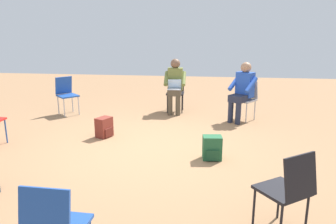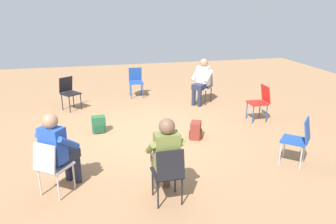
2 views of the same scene
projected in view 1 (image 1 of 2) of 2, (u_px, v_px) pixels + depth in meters
name	position (u px, v px, depth m)	size (l,w,h in m)	color
ground_plane	(152.00, 147.00, 5.43)	(16.61, 16.61, 0.00)	#99704C
chair_northwest	(66.00, 93.00, 7.43)	(0.59, 0.58, 0.85)	#1E4799
chair_southeast	(288.00, 188.00, 3.01)	(0.57, 0.58, 0.85)	black
chair_north	(175.00, 90.00, 7.73)	(0.41, 0.45, 0.85)	black
chair_northeast	(246.00, 97.00, 6.98)	(0.57, 0.58, 0.85)	#B7B7BC
person_with_laptop	(175.00, 83.00, 7.51)	(0.50, 0.53, 1.24)	#4C4233
person_in_blue	(242.00, 89.00, 6.81)	(0.63, 0.63, 1.24)	#23283D
backpack_near_laptop_user	(104.00, 128.00, 5.92)	(0.31, 0.34, 0.36)	maroon
backpack_by_empty_chair	(212.00, 149.00, 4.91)	(0.30, 0.27, 0.36)	#235B38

